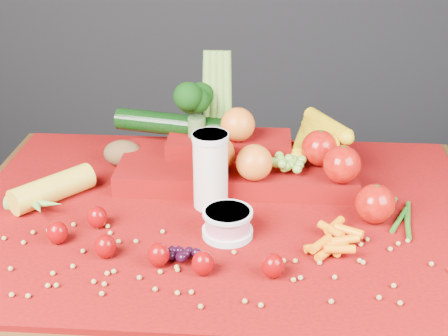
# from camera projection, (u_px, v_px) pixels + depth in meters

# --- Properties ---
(table) EXTENTS (1.10, 0.80, 0.75)m
(table) POSITION_uv_depth(u_px,v_px,m) (223.00, 255.00, 1.32)
(table) COLOR #39220D
(table) RESTS_ON ground
(red_cloth) EXTENTS (1.05, 0.75, 0.01)m
(red_cloth) POSITION_uv_depth(u_px,v_px,m) (223.00, 213.00, 1.28)
(red_cloth) COLOR #7E0A04
(red_cloth) RESTS_ON table
(milk_glass) EXTENTS (0.07, 0.07, 0.16)m
(milk_glass) POSITION_uv_depth(u_px,v_px,m) (211.00, 168.00, 1.26)
(milk_glass) COLOR silver
(milk_glass) RESTS_ON red_cloth
(yogurt_bowl) EXTENTS (0.10, 0.10, 0.05)m
(yogurt_bowl) POSITION_uv_depth(u_px,v_px,m) (228.00, 222.00, 1.18)
(yogurt_bowl) COLOR silver
(yogurt_bowl) RESTS_ON red_cloth
(strawberry_scatter) EXTENTS (0.44, 0.18, 0.05)m
(strawberry_scatter) POSITION_uv_depth(u_px,v_px,m) (146.00, 245.00, 1.12)
(strawberry_scatter) COLOR #7B0007
(strawberry_scatter) RESTS_ON red_cloth
(dark_grape_cluster) EXTENTS (0.06, 0.05, 0.03)m
(dark_grape_cluster) POSITION_uv_depth(u_px,v_px,m) (184.00, 254.00, 1.11)
(dark_grape_cluster) COLOR black
(dark_grape_cluster) RESTS_ON red_cloth
(soybean_scatter) EXTENTS (0.84, 0.24, 0.01)m
(soybean_scatter) POSITION_uv_depth(u_px,v_px,m) (216.00, 266.00, 1.09)
(soybean_scatter) COLOR #9E8744
(soybean_scatter) RESTS_ON red_cloth
(corn_ear) EXTENTS (0.25, 0.26, 0.06)m
(corn_ear) POSITION_uv_depth(u_px,v_px,m) (41.00, 199.00, 1.27)
(corn_ear) COLOR gold
(corn_ear) RESTS_ON red_cloth
(potato) EXTENTS (0.09, 0.07, 0.06)m
(potato) POSITION_uv_depth(u_px,v_px,m) (123.00, 153.00, 1.46)
(potato) COLOR #52371F
(potato) RESTS_ON red_cloth
(baby_carrot_pile) EXTENTS (0.17, 0.17, 0.03)m
(baby_carrot_pile) POSITION_uv_depth(u_px,v_px,m) (335.00, 237.00, 1.16)
(baby_carrot_pile) COLOR orange
(baby_carrot_pile) RESTS_ON red_cloth
(green_bean_pile) EXTENTS (0.14, 0.12, 0.01)m
(green_bean_pile) POSITION_uv_depth(u_px,v_px,m) (401.00, 217.00, 1.24)
(green_bean_pile) COLOR #255E15
(green_bean_pile) RESTS_ON red_cloth
(produce_mound) EXTENTS (0.61, 0.36, 0.27)m
(produce_mound) POSITION_uv_depth(u_px,v_px,m) (248.00, 153.00, 1.38)
(produce_mound) COLOR #7E0A04
(produce_mound) RESTS_ON red_cloth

